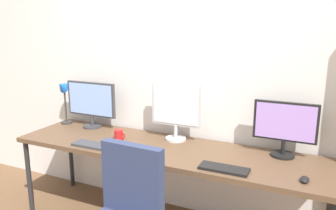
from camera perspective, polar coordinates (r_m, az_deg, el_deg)
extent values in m
cube|color=silver|center=(3.05, 2.94, 5.31)|extent=(5.04, 0.10, 2.60)
cube|color=brown|center=(2.82, -0.43, -7.54)|extent=(2.64, 0.68, 0.04)
cylinder|color=#262628|center=(3.47, -22.38, -11.09)|extent=(0.04, 0.04, 0.70)
cylinder|color=#262628|center=(3.85, -16.04, -8.14)|extent=(0.04, 0.04, 0.70)
cylinder|color=#262628|center=(3.01, 25.58, -15.28)|extent=(0.04, 0.04, 0.70)
cube|color=navy|center=(2.26, -6.00, -12.32)|extent=(0.44, 0.09, 0.48)
cylinder|color=#38383D|center=(3.43, -12.63, -3.49)|extent=(0.18, 0.18, 0.02)
cylinder|color=#38383D|center=(3.42, -12.68, -2.56)|extent=(0.03, 0.03, 0.10)
cube|color=#38383D|center=(3.37, -12.82, 0.98)|extent=(0.53, 0.03, 0.33)
cube|color=#8CB2F2|center=(3.36, -12.99, 0.92)|extent=(0.49, 0.01, 0.30)
cylinder|color=silver|center=(2.99, 1.30, -5.70)|extent=(0.18, 0.18, 0.02)
cylinder|color=silver|center=(2.97, 1.30, -4.49)|extent=(0.03, 0.03, 0.11)
cube|color=silver|center=(2.91, 1.37, 0.03)|extent=(0.45, 0.03, 0.37)
cube|color=white|center=(2.89, 1.23, -0.04)|extent=(0.41, 0.01, 0.33)
cylinder|color=black|center=(2.78, 18.73, -7.96)|extent=(0.18, 0.18, 0.02)
cylinder|color=black|center=(2.76, 18.83, -6.74)|extent=(0.03, 0.03, 0.11)
cube|color=black|center=(2.70, 19.16, -2.65)|extent=(0.47, 0.03, 0.30)
cube|color=#B28CE5|center=(2.69, 19.12, -2.74)|extent=(0.43, 0.01, 0.27)
cylinder|color=#333333|center=(3.63, -16.69, -2.81)|extent=(0.11, 0.11, 0.02)
cylinder|color=#333333|center=(3.58, -16.90, 0.22)|extent=(0.02, 0.02, 0.37)
cone|color=blue|center=(3.52, -17.43, 3.08)|extent=(0.11, 0.14, 0.14)
cube|color=#38383D|center=(2.90, -12.53, -6.62)|extent=(0.36, 0.13, 0.02)
cube|color=black|center=(2.43, 9.40, -10.54)|extent=(0.35, 0.13, 0.02)
ellipsoid|color=black|center=(2.40, 22.03, -11.54)|extent=(0.06, 0.10, 0.03)
cylinder|color=red|center=(3.01, -8.32, -5.00)|extent=(0.08, 0.08, 0.09)
torus|color=red|center=(2.99, -7.68, -5.11)|extent=(0.06, 0.01, 0.06)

